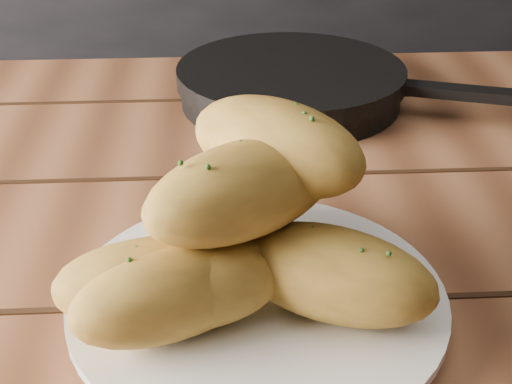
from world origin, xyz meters
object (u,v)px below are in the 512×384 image
plate (258,301)px  bread_rolls (240,234)px  table (298,312)px  skillet (293,84)px

plate → bread_rolls: (-0.01, -0.00, 0.06)m
table → bread_rolls: size_ratio=6.02×
plate → skillet: size_ratio=0.68×
bread_rolls → skillet: (0.08, 0.40, -0.05)m
table → plate: (-0.04, -0.11, 0.10)m
plate → bread_rolls: bread_rolls is taller
plate → skillet: (0.07, 0.40, 0.01)m
plate → skillet: 0.40m
bread_rolls → skillet: size_ratio=0.67×
bread_rolls → skillet: bearing=79.0°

